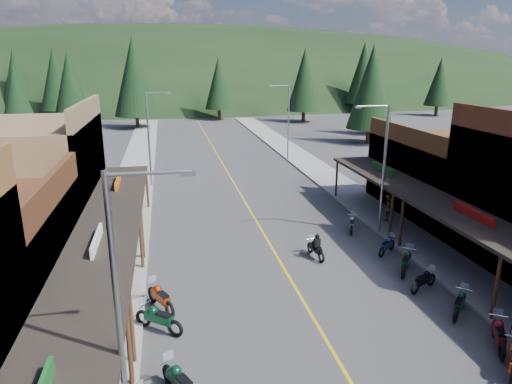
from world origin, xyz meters
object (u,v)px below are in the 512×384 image
streetlight_1 (150,135)px  bike_west_7 (159,317)px  bike_east_11 (352,223)px  pedestrian_east_b (387,207)px  streetlight_0 (123,307)px  pine_10 (70,88)px  bike_east_9 (406,261)px  rider_on_bike (316,248)px  pine_5 (363,73)px  pine_7 (16,78)px  pine_8 (17,101)px  pine_6 (439,82)px  pine_1 (55,79)px  bike_east_6 (499,333)px  pine_9 (376,90)px  bike_east_10 (387,245)px  pine_4 (305,80)px  bike_east_8 (424,279)px  pine_11 (371,87)px  bike_west_8 (161,297)px  streetlight_2 (382,164)px  bike_west_6 (180,381)px  pine_3 (219,83)px  pine_2 (134,76)px  bike_east_7 (460,302)px  streetlight_3 (287,119)px

streetlight_1 → bike_west_7: bearing=-88.4°
bike_east_11 → pedestrian_east_b: 3.14m
streetlight_0 → pine_10: bearing=101.2°
bike_east_9 → rider_on_bike: (-3.94, 2.63, -0.06)m
pine_5 → pine_7: size_ratio=1.12×
streetlight_1 → pine_8: 23.51m
pine_5 → pine_6: pine_5 is taller
pine_1 → bike_east_6: bearing=-67.8°
streetlight_0 → pine_9: bearing=58.7°
bike_east_6 → bike_east_10: bearing=119.8°
bike_east_6 → pine_4: bearing=108.9°
pine_6 → pine_7: (-78.00, 12.00, 0.75)m
rider_on_bike → pine_7: bearing=107.4°
bike_east_8 → bike_east_11: bike_east_11 is taller
pine_11 → pedestrian_east_b: pine_11 is taller
bike_west_7 → bike_west_8: (0.08, 1.66, 0.01)m
pine_10 → rider_on_bike: pine_10 is taller
bike_east_9 → pine_10: bearing=154.3°
streetlight_1 → streetlight_2: 19.73m
bike_east_10 → rider_on_bike: 4.08m
streetlight_2 → bike_west_6: bearing=-135.8°
bike_east_6 → bike_east_11: (-0.62, 12.53, -0.06)m
bike_east_11 → bike_west_8: bearing=-123.1°
bike_west_6 → pine_11: bearing=31.3°
pine_1 → bike_east_10: size_ratio=6.76×
pine_11 → bike_west_6: size_ratio=5.50×
streetlight_0 → pine_7: bearing=107.0°
pine_3 → bike_east_6: size_ratio=5.16×
bike_west_6 → bike_east_9: bike_west_6 is taller
pine_4 → pine_9: pine_4 is taller
streetlight_1 → pine_5: (40.95, 50.00, 3.53)m
bike_west_7 → bike_east_11: bearing=-14.7°
streetlight_2 → bike_west_8: (-13.22, -6.63, -3.81)m
pine_1 → bike_west_7: size_ratio=5.59×
streetlight_0 → bike_east_8: bearing=27.9°
pine_2 → bike_east_7: 62.08m
bike_east_7 → bike_east_11: size_ratio=1.05×
pine_1 → pine_6: pine_1 is taller
pine_2 → pine_10: pine_2 is taller
pine_3 → bike_east_6: 70.13m
bike_east_10 → pedestrian_east_b: 5.31m
pine_7 → pine_10: 29.53m
streetlight_2 → pine_8: pine_8 is taller
pine_1 → pine_7: bearing=143.1°
streetlight_3 → bike_east_6: streetlight_3 is taller
bike_west_8 → bike_east_10: size_ratio=1.22×
pine_10 → rider_on_bike: size_ratio=5.88×
pine_5 → bike_east_8: bearing=-111.6°
streetlight_3 → bike_west_6: 36.69m
pine_6 → pedestrian_east_b: 66.18m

